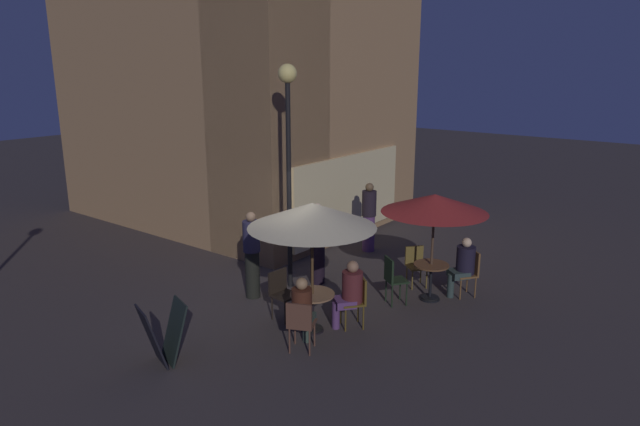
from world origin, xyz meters
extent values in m
plane|color=#3B3331|center=(0.00, 0.00, 0.00)|extent=(60.00, 60.00, 0.00)
cube|color=#A57B51|center=(4.69, 2.60, 4.48)|extent=(6.58, 2.14, 8.96)
cube|color=#A57B51|center=(2.47, 5.97, 4.48)|extent=(2.14, 8.89, 8.96)
cube|color=beige|center=(4.36, 1.49, 1.25)|extent=(4.60, 0.08, 2.10)
cylinder|color=black|center=(0.89, 0.59, 2.16)|extent=(0.10, 0.10, 4.31)
sphere|color=#F7DE79|center=(0.89, 0.59, 4.43)|extent=(0.38, 0.38, 0.38)
cube|color=black|center=(-2.62, 0.00, 0.51)|extent=(0.47, 0.62, 0.98)
cube|color=black|center=(-2.96, 0.12, 0.51)|extent=(0.47, 0.62, 0.98)
cylinder|color=black|center=(-0.46, -1.09, 0.01)|extent=(0.40, 0.40, 0.03)
cylinder|color=black|center=(-0.46, -1.09, 0.34)|extent=(0.06, 0.06, 0.68)
cylinder|color=brown|center=(-0.46, -1.09, 0.70)|extent=(0.79, 0.79, 0.03)
cylinder|color=black|center=(2.08, -2.10, 0.01)|extent=(0.40, 0.40, 0.03)
cylinder|color=black|center=(2.08, -2.10, 0.36)|extent=(0.06, 0.06, 0.72)
cylinder|color=brown|center=(2.08, -2.10, 0.74)|extent=(0.70, 0.70, 0.03)
cylinder|color=black|center=(-0.46, -1.09, 0.03)|extent=(0.36, 0.36, 0.06)
cylinder|color=#49321C|center=(-0.46, -1.09, 1.15)|extent=(0.05, 0.05, 2.30)
cone|color=beige|center=(-0.46, -1.09, 2.14)|extent=(2.21, 2.21, 0.42)
cylinder|color=black|center=(2.08, -2.10, 0.03)|extent=(0.36, 0.36, 0.06)
cylinder|color=#4B3526|center=(2.08, -2.10, 1.07)|extent=(0.05, 0.05, 2.13)
cone|color=maroon|center=(2.08, -2.10, 2.00)|extent=(2.07, 2.07, 0.36)
cylinder|color=#554117|center=(-0.13, -1.57, 0.23)|extent=(0.03, 0.03, 0.46)
cylinder|color=#554117|center=(0.08, -1.32, 0.23)|extent=(0.03, 0.03, 0.46)
cylinder|color=#554117|center=(0.12, -1.78, 0.23)|extent=(0.03, 0.03, 0.46)
cylinder|color=#554117|center=(0.33, -1.53, 0.23)|extent=(0.03, 0.03, 0.46)
cube|color=#554117|center=(0.10, -1.55, 0.47)|extent=(0.58, 0.58, 0.04)
cube|color=#554117|center=(0.25, -1.67, 0.71)|extent=(0.29, 0.34, 0.45)
cylinder|color=black|center=(-0.24, -0.59, 0.23)|extent=(0.03, 0.03, 0.46)
cylinder|color=black|center=(-0.59, -0.56, 0.23)|extent=(0.03, 0.03, 0.46)
cylinder|color=black|center=(-0.21, -0.24, 0.23)|extent=(0.03, 0.03, 0.46)
cylinder|color=black|center=(-0.56, -0.21, 0.23)|extent=(0.03, 0.03, 0.46)
cube|color=black|center=(-0.40, -0.40, 0.48)|extent=(0.47, 0.47, 0.04)
cube|color=black|center=(-0.39, -0.20, 0.71)|extent=(0.44, 0.08, 0.42)
cylinder|color=brown|center=(-1.03, -1.16, 0.23)|extent=(0.03, 0.03, 0.46)
cylinder|color=brown|center=(-0.89, -1.47, 0.23)|extent=(0.03, 0.03, 0.46)
cylinder|color=brown|center=(-1.34, -1.30, 0.23)|extent=(0.03, 0.03, 0.46)
cylinder|color=brown|center=(-1.20, -1.61, 0.23)|extent=(0.03, 0.03, 0.46)
cube|color=brown|center=(-1.11, -1.39, 0.47)|extent=(0.56, 0.56, 0.04)
cube|color=brown|center=(-1.29, -1.47, 0.70)|extent=(0.21, 0.40, 0.41)
cylinder|color=brown|center=(2.44, -2.59, 0.22)|extent=(0.03, 0.03, 0.44)
cylinder|color=brown|center=(2.64, -2.32, 0.22)|extent=(0.03, 0.03, 0.44)
cylinder|color=brown|center=(2.70, -2.79, 0.22)|extent=(0.03, 0.03, 0.44)
cylinder|color=brown|center=(2.91, -2.53, 0.22)|extent=(0.03, 0.03, 0.44)
cube|color=brown|center=(2.67, -2.56, 0.46)|extent=(0.58, 0.58, 0.04)
cube|color=brown|center=(2.82, -2.67, 0.72)|extent=(0.28, 0.35, 0.48)
cylinder|color=brown|center=(2.55, -1.78, 0.21)|extent=(0.03, 0.03, 0.42)
cylinder|color=brown|center=(2.30, -1.57, 0.21)|extent=(0.03, 0.03, 0.42)
cylinder|color=brown|center=(2.75, -1.53, 0.21)|extent=(0.03, 0.03, 0.42)
cylinder|color=brown|center=(2.51, -1.32, 0.21)|extent=(0.03, 0.03, 0.42)
cube|color=brown|center=(2.53, -1.55, 0.44)|extent=(0.57, 0.57, 0.04)
cube|color=brown|center=(2.64, -1.41, 0.65)|extent=(0.34, 0.29, 0.39)
cylinder|color=black|center=(1.69, -1.63, 0.24)|extent=(0.03, 0.03, 0.47)
cylinder|color=black|center=(1.51, -1.88, 0.24)|extent=(0.03, 0.03, 0.47)
cylinder|color=black|center=(1.44, -1.45, 0.24)|extent=(0.03, 0.03, 0.47)
cylinder|color=black|center=(1.26, -1.70, 0.24)|extent=(0.03, 0.03, 0.47)
cube|color=black|center=(1.48, -1.66, 0.49)|extent=(0.53, 0.53, 0.04)
cube|color=black|center=(1.34, -1.56, 0.74)|extent=(0.26, 0.33, 0.46)
cube|color=#58356B|center=(-0.01, -1.46, 0.49)|extent=(0.51, 0.52, 0.14)
cylinder|color=#58356B|center=(-0.13, -1.36, 0.24)|extent=(0.14, 0.14, 0.49)
cylinder|color=#532023|center=(0.10, -1.55, 0.77)|extent=(0.37, 0.37, 0.57)
sphere|color=#91684F|center=(0.10, -1.55, 1.15)|extent=(0.21, 0.21, 0.21)
cube|color=#334237|center=(-0.98, -1.33, 0.49)|extent=(0.47, 0.46, 0.14)
cylinder|color=#334237|center=(-0.84, -1.26, 0.24)|extent=(0.14, 0.14, 0.49)
cylinder|color=#452014|center=(-1.11, -1.39, 0.79)|extent=(0.34, 0.34, 0.59)
sphere|color=#946F4B|center=(-1.11, -1.39, 1.17)|extent=(0.20, 0.20, 0.20)
cube|color=#2F3E3C|center=(2.56, -2.47, 0.49)|extent=(0.52, 0.52, 0.14)
cylinder|color=#2F3E3C|center=(2.44, -2.37, 0.24)|extent=(0.14, 0.14, 0.49)
cylinder|color=black|center=(2.67, -2.56, 0.77)|extent=(0.38, 0.38, 0.56)
sphere|color=beige|center=(2.67, -2.56, 1.14)|extent=(0.19, 0.19, 0.19)
cylinder|color=#593469|center=(3.92, 0.58, 0.46)|extent=(0.31, 0.31, 0.92)
cylinder|color=black|center=(3.92, 0.58, 1.24)|extent=(0.36, 0.36, 0.63)
sphere|color=brown|center=(3.92, 0.58, 1.65)|extent=(0.21, 0.21, 0.21)
cylinder|color=black|center=(1.41, 0.25, 0.48)|extent=(0.32, 0.32, 0.97)
cylinder|color=#374B37|center=(1.41, 0.25, 1.28)|extent=(0.37, 0.37, 0.63)
sphere|color=beige|center=(1.41, 0.25, 1.68)|extent=(0.19, 0.19, 0.19)
cylinder|color=black|center=(-0.01, 0.82, 0.49)|extent=(0.29, 0.29, 0.98)
cylinder|color=#2B2844|center=(-0.01, 0.82, 1.29)|extent=(0.34, 0.34, 0.63)
sphere|color=#906C4E|center=(-0.01, 0.82, 1.69)|extent=(0.20, 0.20, 0.20)
camera|label=1|loc=(-7.72, -6.87, 4.62)|focal=31.94mm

